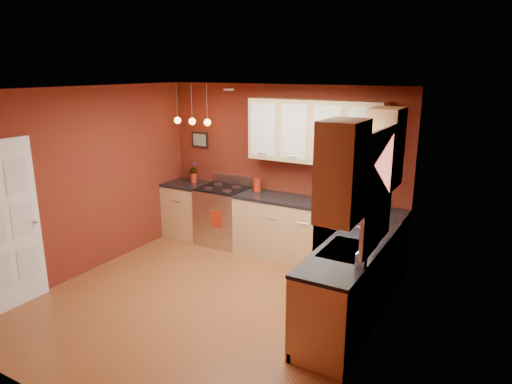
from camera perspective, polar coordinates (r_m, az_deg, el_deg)
The scene contains 27 objects.
floor at distance 5.90m, azimuth -6.34°, elevation -13.48°, with size 4.20×4.20×0.00m, color #97502B.
ceiling at distance 5.19m, azimuth -7.19°, elevation 12.62°, with size 4.00×4.20×0.02m, color silver.
wall_back at distance 7.15m, azimuth 3.25°, elevation 2.86°, with size 4.00×0.02×2.60m, color maroon.
wall_front at distance 4.02m, azimuth -24.90°, elevation -8.56°, with size 4.00×0.02×2.60m, color maroon.
wall_left at distance 6.75m, azimuth -20.58°, elevation 1.17°, with size 0.02×4.20×2.60m, color maroon.
wall_right at distance 4.56m, azimuth 14.05°, elevation -4.77°, with size 0.02×4.20×2.60m, color maroon.
base_cabinets_back_left at distance 7.98m, azimuth -8.50°, elevation -2.29°, with size 0.70×0.60×0.90m, color tan.
base_cabinets_back_right at distance 6.84m, azimuth 7.51°, elevation -5.26°, with size 2.54×0.60×0.90m, color tan.
base_cabinets_right at distance 5.37m, azimuth 11.68°, elevation -11.38°, with size 0.60×2.10×0.90m, color tan.
counter_back_left at distance 7.85m, azimuth -8.63°, elevation 0.98°, with size 0.70×0.62×0.04m, color black.
counter_back_right at distance 6.69m, azimuth 7.65°, elevation -1.48°, with size 2.54×0.62×0.04m, color black.
counter_right at distance 5.18m, azimuth 11.96°, elevation -6.71°, with size 0.62×2.10×0.04m, color black.
gas_range at distance 7.56m, azimuth -4.13°, elevation -2.91°, with size 0.76×0.64×1.11m.
dishwasher_front at distance 6.46m, azimuth 9.58°, elevation -6.58°, with size 0.60×0.02×0.80m, color #BCBDC1.
sink at distance 5.05m, azimuth 11.45°, elevation -7.33°, with size 0.50×0.70×0.33m.
window at distance 4.74m, azimuth 15.06°, elevation 0.81°, with size 0.06×1.02×1.22m.
door_left_wall at distance 6.14m, azimuth -28.69°, elevation -3.77°, with size 0.12×0.82×2.05m.
upper_cabinets_back at distance 6.63m, azimuth 7.33°, elevation 7.50°, with size 2.00×0.35×0.90m, color tan.
upper_cabinets_right at distance 4.74m, azimuth 13.61°, elevation 4.17°, with size 0.35×1.95×0.90m, color tan.
wall_picture at distance 7.87m, azimuth -7.00°, elevation 6.50°, with size 0.32×0.03×0.26m, color black.
pendant_lights at distance 7.50m, azimuth -7.98°, elevation 8.80°, with size 0.71×0.11×0.66m.
red_canister at distance 7.23m, azimuth 0.16°, elevation 0.91°, with size 0.13×0.13×0.20m.
red_vase at distance 7.85m, azimuth -7.80°, elevation 1.77°, with size 0.10×0.10×0.16m, color #9F2411.
flowers at distance 7.81m, azimuth -7.84°, elevation 2.99°, with size 0.12×0.12×0.22m, color #9F2411.
coffee_maker at distance 6.47m, azimuth 13.48°, elevation -1.00°, with size 0.20×0.20×0.28m.
soap_pump at distance 4.61m, azimuth 13.04°, elevation -7.87°, with size 0.10×0.10×0.21m, color white.
dish_towel at distance 7.24m, azimuth -5.01°, elevation -3.42°, with size 0.20×0.01×0.28m, color #9F2411.
Camera 1 is at (3.10, -4.16, 2.82)m, focal length 32.00 mm.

